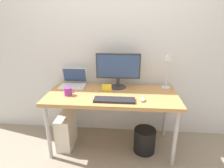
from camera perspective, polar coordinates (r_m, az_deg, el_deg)
The scene contains 12 objects.
ground_plane at distance 2.56m, azimuth 0.00°, elevation -18.09°, with size 6.00×6.00×0.00m, color gray.
back_wall at distance 2.44m, azimuth 0.78°, elevation 13.33°, with size 4.40×0.04×2.60m, color silver.
desk at distance 2.22m, azimuth 0.00°, elevation -4.41°, with size 1.52×0.68×0.72m.
monitor at distance 2.31m, azimuth 1.87°, elevation 4.73°, with size 0.54×0.20×0.44m.
laptop at distance 2.48m, azimuth -11.66°, elevation 0.72°, with size 0.32×0.28×0.22m.
desk_lamp at distance 2.34m, azimuth 16.90°, elevation 6.46°, with size 0.11×0.16×0.48m.
keyboard at distance 2.01m, azimuth 0.72°, elevation -4.86°, with size 0.44×0.14×0.02m, color #232328.
mouse at distance 2.03m, azimuth 9.28°, elevation -4.64°, with size 0.06×0.09×0.03m, color silver.
coffee_mug at distance 2.19m, azimuth -13.23°, elevation -2.22°, with size 0.12×0.09×0.09m.
photo_frame at distance 2.24m, azimuth -1.57°, elevation -1.16°, with size 0.11×0.02×0.09m, color yellow.
computer_tower at distance 2.52m, azimuth -13.71°, elevation -13.58°, with size 0.18×0.36×0.42m, color silver.
wastebasket at distance 2.42m, azimuth 9.85°, elevation -16.50°, with size 0.26×0.26×0.30m, color black.
Camera 1 is at (0.16, -2.02, 1.57)m, focal length 30.07 mm.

